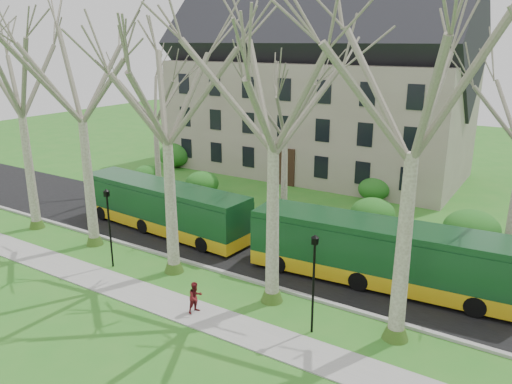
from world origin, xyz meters
TOP-DOWN VIEW (x-y plane):
  - ground at (0.00, 0.00)m, footprint 120.00×120.00m
  - sidewalk at (0.00, -2.50)m, footprint 70.00×2.00m
  - road at (0.00, 5.50)m, footprint 80.00×8.00m
  - curb at (0.00, 1.50)m, footprint 80.00×0.25m
  - building at (-6.00, 24.00)m, footprint 26.50×12.20m
  - tree_row_verge at (0.00, 0.30)m, footprint 49.00×7.00m
  - tree_row_far at (-1.33, 11.00)m, footprint 33.00×7.00m
  - lamp_row at (-0.00, -1.00)m, footprint 36.22×0.22m
  - hedges at (-4.67, 14.00)m, footprint 30.60×8.60m
  - bus_lead at (-7.28, 4.55)m, footprint 12.76×3.54m
  - bus_follow at (6.91, 4.73)m, footprint 13.34×3.78m
  - pedestrian_b at (0.90, -2.41)m, footprint 0.72×0.83m

SIDE VIEW (x-z plane):
  - ground at x=0.00m, z-range 0.00..0.00m
  - sidewalk at x=0.00m, z-range 0.00..0.06m
  - road at x=0.00m, z-range 0.00..0.06m
  - curb at x=0.00m, z-range 0.00..0.14m
  - pedestrian_b at x=0.90m, z-range 0.06..1.52m
  - hedges at x=-4.67m, z-range 0.00..2.00m
  - bus_lead at x=-7.28m, z-range 0.06..3.21m
  - bus_follow at x=6.91m, z-range 0.06..3.35m
  - lamp_row at x=0.00m, z-range 0.42..4.72m
  - tree_row_far at x=-1.33m, z-range 0.00..12.00m
  - tree_row_verge at x=0.00m, z-range 0.00..14.00m
  - building at x=-6.00m, z-range 0.07..16.07m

